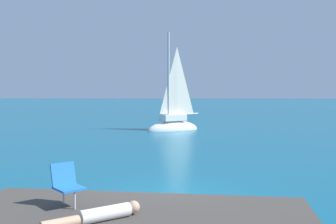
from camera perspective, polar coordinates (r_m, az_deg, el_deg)
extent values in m
plane|color=#0F5675|center=(11.18, -0.05, -11.15)|extent=(160.00, 160.00, 0.00)
cube|color=#473E35|center=(9.24, 4.28, -14.36)|extent=(1.20, 1.29, 0.81)
cube|color=#3B3A37|center=(9.15, -2.33, -14.54)|extent=(1.40, 1.15, 0.93)
ellipsoid|color=white|center=(26.87, 0.68, -2.46)|extent=(3.66, 2.87, 1.22)
cube|color=white|center=(26.80, 0.68, -0.74)|extent=(1.77, 1.53, 0.40)
cylinder|color=#B7B7BC|center=(26.56, 0.07, 4.76)|extent=(0.13, 0.13, 5.53)
cylinder|color=#B2B2B7|center=(27.19, 2.08, -0.28)|extent=(1.95, 1.23, 0.11)
pyramid|color=silver|center=(26.87, 1.21, 4.27)|extent=(1.55, 0.97, 4.20)
cylinder|color=white|center=(7.45, -8.40, -13.30)|extent=(0.87, 0.72, 0.24)
cylinder|color=tan|center=(7.17, -13.94, -14.29)|extent=(0.67, 0.55, 0.18)
sphere|color=tan|center=(7.69, -4.64, -12.57)|extent=(0.22, 0.22, 0.22)
cube|color=blue|center=(8.30, -13.07, -9.93)|extent=(0.70, 0.71, 0.04)
cube|color=blue|center=(8.48, -13.87, -8.10)|extent=(0.46, 0.42, 0.45)
cylinder|color=silver|center=(8.17, -12.40, -11.42)|extent=(0.04, 0.04, 0.35)
cylinder|color=silver|center=(8.57, -13.83, -10.72)|extent=(0.04, 0.04, 0.35)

